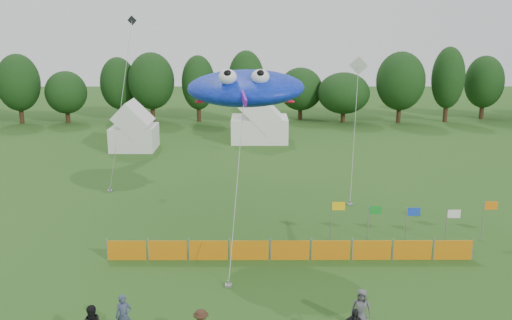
{
  "coord_description": "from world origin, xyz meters",
  "views": [
    {
      "loc": [
        -0.07,
        -19.42,
        11.54
      ],
      "look_at": [
        0.0,
        6.0,
        5.2
      ],
      "focal_mm": 40.0,
      "sensor_mm": 36.0,
      "label": 1
    }
  ],
  "objects_px": {
    "tent_right": "(260,121)",
    "spectator_a": "(124,316)",
    "barrier_fence": "(290,250)",
    "stingray_kite": "(245,87)",
    "spectator_e": "(361,309)",
    "tent_left": "(134,130)"
  },
  "relations": [
    {
      "from": "spectator_e",
      "to": "stingray_kite",
      "type": "distance_m",
      "value": 13.26
    },
    {
      "from": "tent_right",
      "to": "spectator_a",
      "type": "bearing_deg",
      "value": -98.7
    },
    {
      "from": "tent_right",
      "to": "spectator_a",
      "type": "distance_m",
      "value": 35.27
    },
    {
      "from": "tent_left",
      "to": "spectator_e",
      "type": "xyz_separation_m",
      "value": [
        14.91,
        -30.82,
        -0.97
      ]
    },
    {
      "from": "barrier_fence",
      "to": "tent_right",
      "type": "bearing_deg",
      "value": 92.56
    },
    {
      "from": "stingray_kite",
      "to": "spectator_e",
      "type": "bearing_deg",
      "value": -65.94
    },
    {
      "from": "barrier_fence",
      "to": "spectator_a",
      "type": "distance_m",
      "value": 9.57
    },
    {
      "from": "barrier_fence",
      "to": "stingray_kite",
      "type": "distance_m",
      "value": 8.72
    },
    {
      "from": "spectator_a",
      "to": "stingray_kite",
      "type": "relative_size",
      "value": 0.11
    },
    {
      "from": "spectator_a",
      "to": "stingray_kite",
      "type": "xyz_separation_m",
      "value": [
        4.38,
        10.72,
        7.2
      ]
    },
    {
      "from": "barrier_fence",
      "to": "spectator_e",
      "type": "distance_m",
      "value": 6.76
    },
    {
      "from": "spectator_e",
      "to": "stingray_kite",
      "type": "relative_size",
      "value": 0.11
    },
    {
      "from": "tent_right",
      "to": "spectator_e",
      "type": "distance_m",
      "value": 34.47
    },
    {
      "from": "tent_left",
      "to": "spectator_a",
      "type": "xyz_separation_m",
      "value": [
        6.01,
        -31.4,
        -0.93
      ]
    },
    {
      "from": "tent_right",
      "to": "spectator_e",
      "type": "xyz_separation_m",
      "value": [
        3.57,
        -34.26,
        -1.14
      ]
    },
    {
      "from": "tent_left",
      "to": "barrier_fence",
      "type": "xyz_separation_m",
      "value": [
        12.59,
        -24.47,
        -1.26
      ]
    },
    {
      "from": "spectator_e",
      "to": "barrier_fence",
      "type": "bearing_deg",
      "value": 125.61
    },
    {
      "from": "tent_right",
      "to": "spectator_a",
      "type": "height_order",
      "value": "tent_right"
    },
    {
      "from": "tent_left",
      "to": "barrier_fence",
      "type": "distance_m",
      "value": 27.55
    },
    {
      "from": "tent_left",
      "to": "spectator_e",
      "type": "height_order",
      "value": "tent_left"
    },
    {
      "from": "tent_right",
      "to": "stingray_kite",
      "type": "height_order",
      "value": "stingray_kite"
    },
    {
      "from": "tent_right",
      "to": "spectator_e",
      "type": "relative_size",
      "value": 3.42
    }
  ]
}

